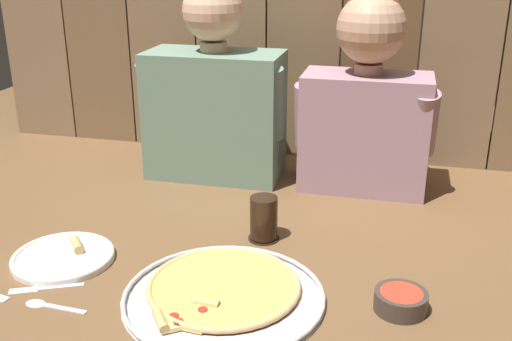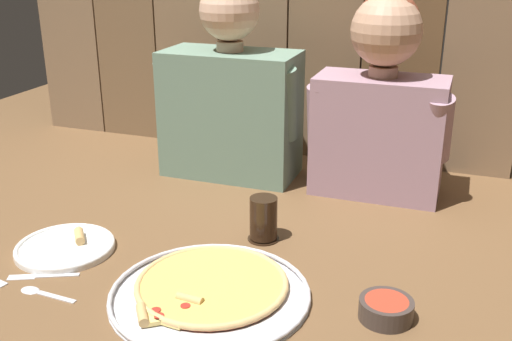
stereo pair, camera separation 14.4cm
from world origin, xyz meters
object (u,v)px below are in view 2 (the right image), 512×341
Objects in this scene: dinner_plate at (65,247)px; drinking_glass at (263,219)px; pizza_tray at (209,289)px; dipping_bowl at (386,308)px; diner_right at (381,100)px; diner_left at (230,91)px.

dinner_plate is 0.48m from drinking_glass.
pizza_tray is 0.36m from dipping_bowl.
dipping_bowl reaches higher than dinner_plate.
drinking_glass is (0.03, 0.27, 0.04)m from pizza_tray.
diner_right is at bearing 70.79° from pizza_tray.
pizza_tray is at bearing -71.89° from diner_left.
diner_left reaches higher than diner_right.
dinner_plate is at bearing -106.38° from diner_left.
diner_left is (0.18, 0.62, 0.26)m from dinner_plate.
dipping_bowl is at bearing 5.65° from pizza_tray.
dipping_bowl is 0.19× the size of diner_right.
drinking_glass is (0.43, 0.22, 0.05)m from dinner_plate.
diner_left is at bearing 108.11° from pizza_tray.
diner_left reaches higher than dipping_bowl.
dipping_bowl is (0.36, 0.04, 0.01)m from pizza_tray.
diner_right reaches higher than dinner_plate.
drinking_glass reaches higher than dinner_plate.
dipping_bowl is at bearing -47.57° from diner_left.
dipping_bowl is 0.18× the size of diner_left.
diner_right reaches higher than dipping_bowl.
diner_left is 1.05× the size of diner_right.
drinking_glass is 0.50m from diner_right.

